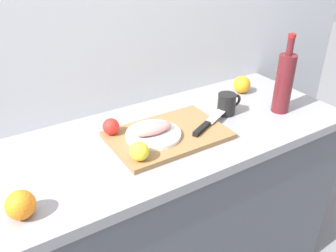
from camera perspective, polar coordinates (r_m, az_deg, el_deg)
The scene contains 12 objects.
back_wall at distance 1.45m, azimuth -15.41°, elevation 14.01°, with size 3.20×0.05×2.50m, color silver.
kitchen_counter at distance 1.59m, azimuth -7.62°, elevation -17.57°, with size 2.00×0.60×0.90m.
cutting_board at distance 1.36m, azimuth 0.00°, elevation -1.46°, with size 0.44×0.29×0.02m, color olive.
white_plate at distance 1.33m, azimuth -2.35°, elevation -1.37°, with size 0.21×0.21×0.01m, color white.
fish_fillet at distance 1.32m, azimuth -2.37°, elevation -0.42°, with size 0.16×0.07×0.04m, color tan.
chef_knife at distance 1.42m, azimuth 6.43°, elevation 0.46°, with size 0.27×0.15×0.02m.
lemon_0 at distance 1.19m, azimuth -4.61°, elevation -4.06°, with size 0.07×0.07×0.07m, color yellow.
tomato_0 at distance 1.35m, azimuth -9.14°, elevation -0.08°, with size 0.06×0.06×0.06m, color red.
wine_bottle at distance 1.59m, azimuth 18.15°, elevation 6.71°, with size 0.07×0.07×0.34m.
coffee_mug_1 at distance 1.54m, azimuth 9.47°, elevation 3.53°, with size 0.12×0.08×0.09m.
orange_0 at distance 1.76m, azimuth 11.78°, elevation 6.53°, with size 0.08×0.08×0.08m, color orange.
orange_2 at distance 1.08m, azimuth -22.60°, elevation -11.62°, with size 0.08×0.08×0.08m, color orange.
Camera 1 is at (-0.40, -1.02, 1.61)m, focal length 37.95 mm.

